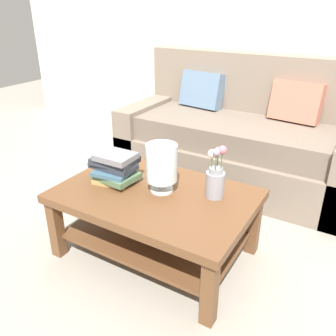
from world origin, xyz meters
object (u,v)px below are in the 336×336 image
at_px(coffee_table, 156,210).
at_px(book_stack_main, 115,167).
at_px(flower_pitcher, 215,178).
at_px(glass_hurricane_vase, 162,164).
at_px(couch, 239,139).

relative_size(coffee_table, book_stack_main, 3.78).
bearing_deg(flower_pitcher, glass_hurricane_vase, -161.72).
distance_m(couch, flower_pitcher, 1.20).
bearing_deg(book_stack_main, flower_pitcher, 13.30).
distance_m(book_stack_main, flower_pitcher, 0.63).
bearing_deg(couch, coffee_table, -91.96).
distance_m(couch, book_stack_main, 1.35).
height_order(couch, book_stack_main, couch).
height_order(couch, flower_pitcher, couch).
bearing_deg(glass_hurricane_vase, flower_pitcher, 18.28).
xyz_separation_m(couch, glass_hurricane_vase, (-0.03, -1.25, 0.25)).
distance_m(couch, coffee_table, 1.30).
height_order(glass_hurricane_vase, flower_pitcher, flower_pitcher).
bearing_deg(flower_pitcher, book_stack_main, -166.70).
relative_size(coffee_table, glass_hurricane_vase, 3.93).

